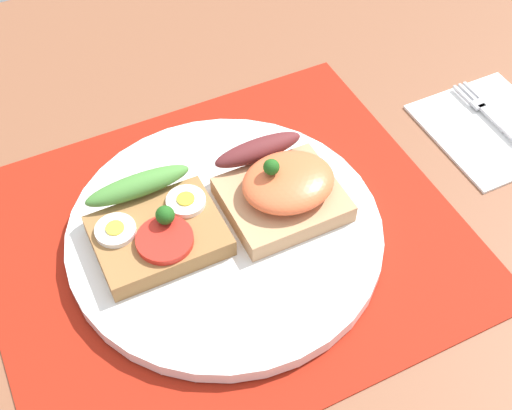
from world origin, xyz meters
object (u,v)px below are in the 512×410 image
napkin (492,127)px  fork (495,120)px  sandwich_egg_tomato (155,226)px  plate (225,233)px  sandwich_salmon (282,187)px

napkin → fork: bearing=33.0°
sandwich_egg_tomato → napkin: size_ratio=0.80×
sandwich_egg_tomato → napkin: bearing=-1.5°
plate → fork: size_ratio=2.12×
napkin → fork: 0.89cm
plate → sandwich_salmon: sandwich_salmon is taller
sandwich_egg_tomato → fork: (36.04, -0.48, -2.31)cm
fork → sandwich_salmon: bearing=-178.3°
sandwich_egg_tomato → fork: size_ratio=0.82×
napkin → fork: fork is taller
napkin → plate: bearing=-178.4°
plate → fork: plate is taller
sandwich_salmon → napkin: 24.34cm
sandwich_salmon → fork: size_ratio=0.79×
sandwich_egg_tomato → plate: bearing=-17.2°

